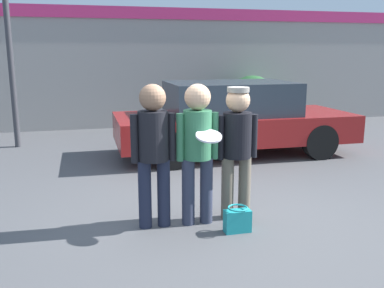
{
  "coord_description": "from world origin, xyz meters",
  "views": [
    {
      "loc": [
        -1.47,
        -4.75,
        2.01
      ],
      "look_at": [
        -0.22,
        0.12,
        0.91
      ],
      "focal_mm": 40.0,
      "sensor_mm": 36.0,
      "label": 1
    }
  ],
  "objects_px": {
    "person_middle_with_frisbee": "(198,143)",
    "parked_car_near": "(233,118)",
    "person_left": "(153,144)",
    "handbag": "(237,220)",
    "shrub": "(252,102)",
    "person_right": "(237,142)"
  },
  "relations": [
    {
      "from": "person_right",
      "to": "handbag",
      "type": "height_order",
      "value": "person_right"
    },
    {
      "from": "person_middle_with_frisbee",
      "to": "parked_car_near",
      "type": "xyz_separation_m",
      "value": [
        1.59,
        3.22,
        -0.25
      ]
    },
    {
      "from": "person_right",
      "to": "handbag",
      "type": "xyz_separation_m",
      "value": [
        -0.13,
        -0.42,
        -0.81
      ]
    },
    {
      "from": "parked_car_near",
      "to": "shrub",
      "type": "relative_size",
      "value": 3.33
    },
    {
      "from": "person_left",
      "to": "handbag",
      "type": "bearing_deg",
      "value": -24.09
    },
    {
      "from": "person_left",
      "to": "person_middle_with_frisbee",
      "type": "xyz_separation_m",
      "value": [
        0.51,
        -0.04,
        -0.01
      ]
    },
    {
      "from": "person_left",
      "to": "person_right",
      "type": "relative_size",
      "value": 1.04
    },
    {
      "from": "person_right",
      "to": "parked_car_near",
      "type": "bearing_deg",
      "value": 70.98
    },
    {
      "from": "parked_car_near",
      "to": "handbag",
      "type": "bearing_deg",
      "value": -108.83
    },
    {
      "from": "person_left",
      "to": "shrub",
      "type": "height_order",
      "value": "person_left"
    },
    {
      "from": "parked_car_near",
      "to": "person_left",
      "type": "bearing_deg",
      "value": -123.39
    },
    {
      "from": "parked_car_near",
      "to": "shrub",
      "type": "distance_m",
      "value": 3.17
    },
    {
      "from": "person_middle_with_frisbee",
      "to": "parked_car_near",
      "type": "distance_m",
      "value": 3.6
    },
    {
      "from": "person_left",
      "to": "person_right",
      "type": "xyz_separation_m",
      "value": [
        1.01,
        0.03,
        -0.03
      ]
    },
    {
      "from": "person_right",
      "to": "parked_car_near",
      "type": "height_order",
      "value": "person_right"
    },
    {
      "from": "person_right",
      "to": "parked_car_near",
      "type": "xyz_separation_m",
      "value": [
        1.09,
        3.16,
        -0.23
      ]
    },
    {
      "from": "person_right",
      "to": "person_left",
      "type": "bearing_deg",
      "value": -178.39
    },
    {
      "from": "parked_car_near",
      "to": "handbag",
      "type": "relative_size",
      "value": 15.36
    },
    {
      "from": "parked_car_near",
      "to": "person_right",
      "type": "bearing_deg",
      "value": -109.02
    },
    {
      "from": "person_right",
      "to": "parked_car_near",
      "type": "distance_m",
      "value": 3.35
    },
    {
      "from": "person_left",
      "to": "handbag",
      "type": "xyz_separation_m",
      "value": [
        0.88,
        -0.39,
        -0.84
      ]
    },
    {
      "from": "person_left",
      "to": "shrub",
      "type": "distance_m",
      "value": 6.99
    }
  ]
}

